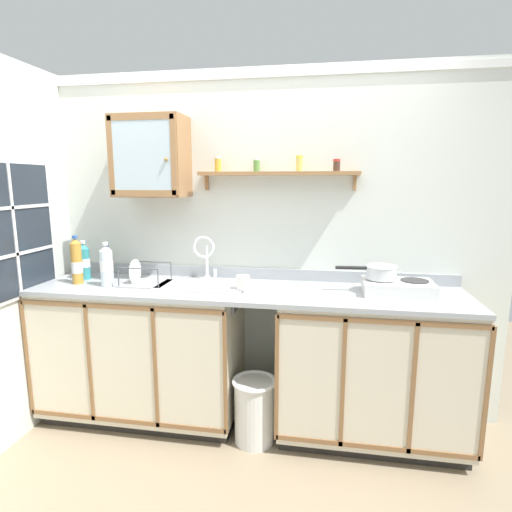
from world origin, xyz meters
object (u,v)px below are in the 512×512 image
bottle_juice_amber_3 (77,262)px  hot_plate_stove (398,287)px  trash_bin (254,409)px  bottle_water_blue_0 (107,263)px  mug (243,283)px  bottle_detergent_teal_2 (84,261)px  wall_cabinet (151,157)px  sink (203,290)px  dish_rack (144,280)px  saucepan (380,272)px  bottle_water_clear_1 (107,266)px

bottle_juice_amber_3 → hot_plate_stove: bearing=2.3°
hot_plate_stove → trash_bin: size_ratio=0.98×
bottle_water_blue_0 → mug: bearing=-8.8°
bottle_detergent_teal_2 → trash_bin: bottle_detergent_teal_2 is taller
hot_plate_stove → wall_cabinet: size_ratio=0.78×
trash_bin → hot_plate_stove: bearing=13.3°
sink → trash_bin: size_ratio=1.36×
sink → mug: size_ratio=4.77×
dish_rack → trash_bin: dish_rack is taller
sink → bottle_water_blue_0: sink is taller
hot_plate_stove → saucepan: saucepan is taller
sink → dish_rack: (-0.40, -0.04, 0.06)m
mug → trash_bin: mug is taller
hot_plate_stove → dish_rack: 1.66m
dish_rack → wall_cabinet: 0.84m
bottle_juice_amber_3 → mug: 1.16m
bottle_water_clear_1 → bottle_detergent_teal_2: bottle_water_clear_1 is taller
hot_plate_stove → bottle_water_clear_1: size_ratio=1.43×
saucepan → dish_rack: bearing=-178.0°
bottle_water_blue_0 → mug: bottle_water_blue_0 is taller
wall_cabinet → saucepan: bearing=-3.6°
sink → bottle_water_blue_0: bearing=174.7°
sink → dish_rack: bearing=-174.9°
bottle_water_clear_1 → wall_cabinet: bearing=43.1°
bottle_water_blue_0 → trash_bin: 1.44m
bottle_juice_amber_3 → bottle_water_blue_0: bearing=48.9°
sink → wall_cabinet: (-0.38, 0.12, 0.88)m
hot_plate_stove → bottle_detergent_teal_2: (-2.14, 0.04, 0.08)m
hot_plate_stove → dish_rack: (-1.66, -0.04, -0.02)m
wall_cabinet → trash_bin: bearing=-22.8°
sink → bottle_juice_amber_3: size_ratio=1.76×
bottle_water_blue_0 → bottle_detergent_teal_2: (-0.16, -0.03, 0.01)m
bottle_juice_amber_3 → dish_rack: 0.48m
mug → saucepan: bearing=7.3°
bottle_detergent_teal_2 → mug: size_ratio=2.28×
saucepan → bottle_water_clear_1: bearing=-175.7°
bottle_juice_amber_3 → dish_rack: (0.46, 0.05, -0.12)m
bottle_detergent_teal_2 → mug: bearing=-6.3°
hot_plate_stove → bottle_juice_amber_3: size_ratio=1.27×
trash_bin → bottle_water_blue_0: bearing=166.2°
dish_rack → trash_bin: size_ratio=0.70×
bottle_water_blue_0 → dish_rack: bearing=-17.9°
bottle_water_clear_1 → bottle_juice_amber_3: 0.24m
dish_rack → mug: 0.70m
sink → bottle_water_clear_1: 0.66m
sink → mug: bearing=-17.0°
hot_plate_stove → trash_bin: (-0.87, -0.21, -0.79)m
bottle_water_blue_0 → bottle_juice_amber_3: 0.21m
bottle_water_blue_0 → trash_bin: (1.11, -0.27, -0.87)m
hot_plate_stove → mug: bearing=-174.7°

